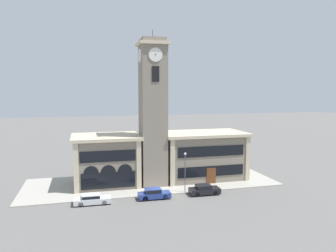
{
  "coord_description": "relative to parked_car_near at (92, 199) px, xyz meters",
  "views": [
    {
      "loc": [
        -10.24,
        -42.53,
        14.27
      ],
      "look_at": [
        1.83,
        3.38,
        9.23
      ],
      "focal_mm": 35.0,
      "sensor_mm": 36.0,
      "label": 1
    }
  ],
  "objects": [
    {
      "name": "clock_tower",
      "position": [
        9.33,
        6.35,
        10.37
      ],
      "size": [
        4.44,
        4.44,
        23.17
      ],
      "color": "gray",
      "rests_on": "ground_plane"
    },
    {
      "name": "ground_plane",
      "position": [
        9.33,
        1.11,
        -0.68
      ],
      "size": [
        300.0,
        300.0,
        0.0
      ],
      "primitive_type": "plane",
      "color": "#605E5B"
    },
    {
      "name": "town_hall_left_wing",
      "position": [
        2.43,
        8.29,
        3.18
      ],
      "size": [
        10.15,
        8.37,
        7.65
      ],
      "color": "gray",
      "rests_on": "ground_plane"
    },
    {
      "name": "fire_hydrant",
      "position": [
        7.5,
        1.46,
        -0.11
      ],
      "size": [
        0.22,
        0.22,
        0.87
      ],
      "color": "red",
      "rests_on": "sidewalk_kerb"
    },
    {
      "name": "parked_car_near",
      "position": [
        0.0,
        0.0,
        0.0
      ],
      "size": [
        4.69,
        1.92,
        1.29
      ],
      "rotation": [
        0.0,
        0.0,
        -0.02
      ],
      "color": "silver",
      "rests_on": "ground_plane"
    },
    {
      "name": "parked_car_mid",
      "position": [
        8.03,
        0.0,
        0.07
      ],
      "size": [
        4.33,
        1.8,
        1.42
      ],
      "rotation": [
        0.0,
        0.0,
        -0.02
      ],
      "color": "navy",
      "rests_on": "ground_plane"
    },
    {
      "name": "parked_car_far",
      "position": [
        15.17,
        -0.0,
        0.05
      ],
      "size": [
        4.23,
        1.87,
        1.4
      ],
      "rotation": [
        0.0,
        0.0,
        -0.02
      ],
      "color": "black",
      "rests_on": "ground_plane"
    },
    {
      "name": "sidewalk_kerb",
      "position": [
        9.33,
        7.63,
        -0.6
      ],
      "size": [
        38.37,
        13.05,
        0.15
      ],
      "color": "#A39E93",
      "rests_on": "ground_plane"
    },
    {
      "name": "town_hall_right_wing",
      "position": [
        18.01,
        8.3,
        3.17
      ],
      "size": [
        13.71,
        8.37,
        7.63
      ],
      "color": "gray",
      "rests_on": "ground_plane"
    },
    {
      "name": "street_lamp",
      "position": [
        12.85,
        1.49,
        3.16
      ],
      "size": [
        0.36,
        0.36,
        5.6
      ],
      "color": "#4C4C51",
      "rests_on": "sidewalk_kerb"
    }
  ]
}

